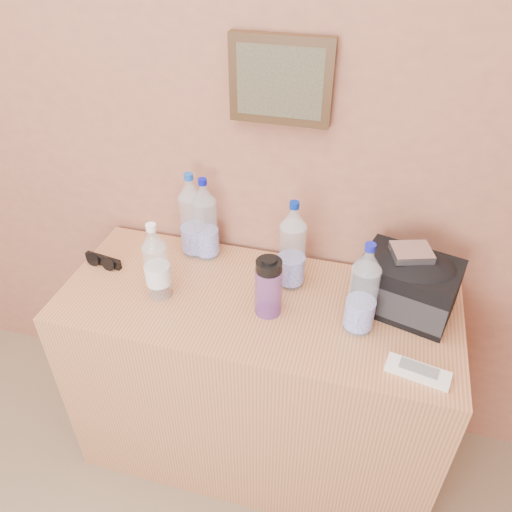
% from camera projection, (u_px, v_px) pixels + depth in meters
% --- Properties ---
extents(picture_frame, '(0.30, 0.03, 0.25)m').
position_uv_depth(picture_frame, '(281.00, 81.00, 1.41)').
color(picture_frame, '#382311').
rests_on(picture_frame, room_shell).
extents(dresser, '(1.26, 0.53, 0.79)m').
position_uv_depth(dresser, '(256.00, 381.00, 1.82)').
color(dresser, '#A77853').
rests_on(dresser, ground).
extents(pet_large_a, '(0.08, 0.08, 0.31)m').
position_uv_depth(pet_large_a, '(192.00, 219.00, 1.71)').
color(pet_large_a, silver).
rests_on(pet_large_a, dresser).
extents(pet_large_b, '(0.08, 0.08, 0.30)m').
position_uv_depth(pet_large_b, '(205.00, 223.00, 1.70)').
color(pet_large_b, silver).
rests_on(pet_large_b, dresser).
extents(pet_large_c, '(0.08, 0.08, 0.31)m').
position_uv_depth(pet_large_c, '(292.00, 249.00, 1.57)').
color(pet_large_c, white).
rests_on(pet_large_c, dresser).
extents(pet_large_d, '(0.08, 0.08, 0.30)m').
position_uv_depth(pet_large_d, '(363.00, 293.00, 1.40)').
color(pet_large_d, white).
rests_on(pet_large_d, dresser).
extents(pet_small, '(0.08, 0.08, 0.27)m').
position_uv_depth(pet_small, '(157.00, 265.00, 1.53)').
color(pet_small, white).
rests_on(pet_small, dresser).
extents(nalgene_bottle, '(0.08, 0.08, 0.20)m').
position_uv_depth(nalgene_bottle, '(269.00, 286.00, 1.48)').
color(nalgene_bottle, '#713E95').
rests_on(nalgene_bottle, dresser).
extents(sunglasses, '(0.14, 0.07, 0.04)m').
position_uv_depth(sunglasses, '(103.00, 261.00, 1.72)').
color(sunglasses, black).
rests_on(sunglasses, dresser).
extents(ac_remote, '(0.18, 0.09, 0.02)m').
position_uv_depth(ac_remote, '(418.00, 372.00, 1.33)').
color(ac_remote, white).
rests_on(ac_remote, dresser).
extents(toiletry_bag, '(0.32, 0.27, 0.19)m').
position_uv_depth(toiletry_bag, '(408.00, 283.00, 1.50)').
color(toiletry_bag, black).
rests_on(toiletry_bag, dresser).
extents(foil_packet, '(0.13, 0.12, 0.02)m').
position_uv_depth(foil_packet, '(411.00, 252.00, 1.44)').
color(foil_packet, silver).
rests_on(foil_packet, toiletry_bag).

